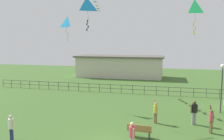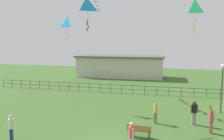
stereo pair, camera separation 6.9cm
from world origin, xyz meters
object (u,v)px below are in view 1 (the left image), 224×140
person_2 (156,111)px  kite_4 (68,22)px  lamppost (222,77)px  person_4 (211,119)px  person_5 (194,111)px  person_0 (132,135)px  park_bench (139,130)px  person_1 (11,127)px  kite_3 (87,7)px  kite_5 (194,9)px

person_2 → kite_4: bearing=156.1°
lamppost → person_4: lamppost is taller
person_5 → kite_4: (-10.92, 3.29, 6.58)m
person_0 → kite_4: kite_4 is taller
person_4 → person_2: bearing=163.3°
lamppost → person_4: 5.50m
person_2 → lamppost: bearing=36.7°
person_0 → person_5: (3.64, 5.22, 0.05)m
park_bench → person_5: person_5 is taller
park_bench → person_1: person_1 is taller
park_bench → person_5: 4.76m
park_bench → person_4: person_4 is taller
lamppost → person_0: bearing=-125.0°
kite_3 → kite_4: 3.83m
person_5 → person_1: bearing=-152.5°
kite_5 → person_4: bearing=-84.0°
lamppost → kite_5: (-2.22, 1.84, 5.71)m
kite_5 → person_1: bearing=-135.2°
person_0 → person_1: person_0 is taller
kite_3 → kite_4: kite_3 is taller
person_4 → person_0: bearing=-140.2°
person_5 → kite_3: size_ratio=0.69×
park_bench → kite_5: 12.37m
lamppost → kite_3: (-10.62, -2.65, 5.57)m
lamppost → kite_4: size_ratio=1.75×
lamppost → person_0: 10.75m
park_bench → kite_3: 10.18m
person_4 → person_5: person_4 is taller
person_1 → person_5: size_ratio=0.94×
kite_3 → lamppost: bearing=14.0°
person_0 → kite_5: (3.84, 10.49, 7.74)m
person_2 → kite_5: size_ratio=0.61×
lamppost → kite_3: kite_3 is taller
lamppost → person_1: size_ratio=2.49×
park_bench → person_0: person_0 is taller
person_2 → kite_4: 11.23m
person_4 → kite_5: kite_5 is taller
person_1 → person_2: 9.59m
kite_3 → kite_5: 9.53m
person_5 → kite_3: 11.18m
person_2 → person_5: (2.67, 0.36, 0.09)m
lamppost → kite_3: size_ratio=1.61×
person_0 → person_1: bearing=-177.1°
person_2 → person_5: bearing=7.8°
person_0 → person_1: (-7.08, -0.36, -0.02)m
park_bench → person_2: (0.81, 2.85, 0.44)m
kite_3 → person_0: bearing=-52.7°
park_bench → person_0: 2.08m
kite_4 → person_5: bearing=-16.8°
person_4 → person_1: bearing=-160.4°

